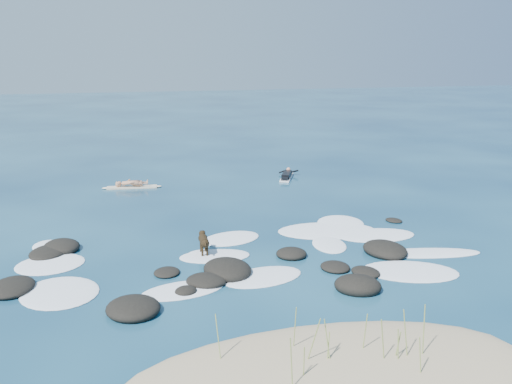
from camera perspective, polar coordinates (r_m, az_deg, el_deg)
name	(u,v)px	position (r m, az deg, el deg)	size (l,w,h in m)	color
ground	(237,248)	(19.50, -1.94, -5.62)	(160.00, 160.00, 0.00)	#0A2642
sand_dune	(331,377)	(12.42, 7.47, -17.83)	(9.00, 4.40, 0.60)	#9E8966
dune_grass	(347,344)	(12.30, 9.10, -14.78)	(4.29, 1.86, 1.23)	olive
reef_rocks	(216,269)	(17.39, -4.01, -7.73)	(14.74, 7.40, 0.57)	black
breaking_foam	(274,251)	(19.19, 1.83, -5.92)	(15.13, 7.92, 0.12)	white
standing_surfer_rig	(131,175)	(28.44, -12.36, 1.66)	(2.89, 0.78, 1.64)	beige
paddling_surfer_rig	(287,175)	(30.16, 3.10, 1.66)	(1.55, 2.34, 0.42)	white
dog	(204,240)	(18.77, -5.26, -4.84)	(0.34, 1.19, 0.75)	black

